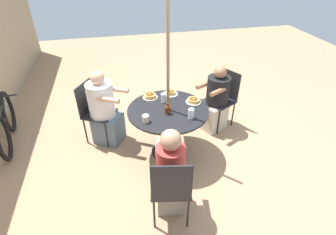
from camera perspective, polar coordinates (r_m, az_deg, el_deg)
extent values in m
plane|color=tan|center=(3.98, 0.00, -7.31)|extent=(12.00, 12.00, 0.00)
cylinder|color=black|center=(3.97, 0.00, -7.23)|extent=(0.49, 0.49, 0.01)
cylinder|color=black|center=(3.75, 0.00, -3.19)|extent=(0.08, 0.08, 0.72)
cylinder|color=black|center=(3.54, 0.00, 1.61)|extent=(1.10, 1.10, 0.02)
cylinder|color=#846B4C|center=(3.29, 0.00, 9.19)|extent=(0.04, 0.04, 2.49)
cylinder|color=#232326|center=(3.18, -2.90, -14.96)|extent=(0.02, 0.02, 0.46)
cylinder|color=#232326|center=(3.19, 3.77, -14.82)|extent=(0.02, 0.02, 0.46)
cylinder|color=#232326|center=(2.96, -3.02, -20.21)|extent=(0.02, 0.02, 0.46)
cylinder|color=#232326|center=(2.97, 4.37, -20.03)|extent=(0.02, 0.02, 0.46)
cube|color=#232326|center=(2.89, 0.58, -14.50)|extent=(0.49, 0.49, 0.02)
cube|color=#232326|center=(2.57, 0.77, -14.26)|extent=(0.09, 0.40, 0.47)
cube|color=gray|center=(3.13, 0.49, -15.93)|extent=(0.37, 0.34, 0.46)
cylinder|color=#B73833|center=(2.76, 0.56, -10.39)|extent=(0.30, 0.30, 0.48)
sphere|color=tan|center=(2.53, 0.61, -4.93)|extent=(0.22, 0.22, 0.22)
cylinder|color=tan|center=(2.81, -2.07, -6.29)|extent=(0.30, 0.12, 0.07)
cylinder|color=tan|center=(2.82, 2.97, -6.20)|extent=(0.30, 0.12, 0.07)
cylinder|color=#232326|center=(4.26, 10.93, -1.01)|extent=(0.02, 0.02, 0.46)
cylinder|color=#232326|center=(4.45, 7.48, 1.03)|extent=(0.02, 0.02, 0.46)
cylinder|color=#232326|center=(4.50, 13.94, 0.67)|extent=(0.02, 0.02, 0.46)
cylinder|color=#232326|center=(4.68, 10.54, 2.54)|extent=(0.02, 0.02, 0.46)
cube|color=#232326|center=(4.34, 11.06, 3.48)|extent=(0.57, 0.57, 0.02)
cube|color=#232326|center=(4.37, 13.15, 7.07)|extent=(0.37, 0.20, 0.47)
cube|color=beige|center=(4.39, 9.75, 0.34)|extent=(0.47, 0.49, 0.46)
cylinder|color=black|center=(4.20, 10.84, 5.77)|extent=(0.36, 0.36, 0.45)
sphere|color=#A3704C|center=(4.06, 11.31, 9.67)|extent=(0.20, 0.20, 0.20)
cylinder|color=#A3704C|center=(3.94, 10.81, 5.56)|extent=(0.20, 0.29, 0.07)
cylinder|color=#A3704C|center=(4.11, 7.79, 7.07)|extent=(0.20, 0.29, 0.07)
cylinder|color=#232326|center=(4.26, -10.94, -1.01)|extent=(0.02, 0.02, 0.46)
cylinder|color=#232326|center=(4.01, -13.18, -3.82)|extent=(0.02, 0.02, 0.46)
cylinder|color=#232326|center=(4.42, -15.11, -0.22)|extent=(0.02, 0.02, 0.46)
cylinder|color=#232326|center=(4.18, -17.51, -2.87)|extent=(0.02, 0.02, 0.46)
cube|color=#232326|center=(4.08, -14.65, 0.77)|extent=(0.57, 0.57, 0.02)
cube|color=#232326|center=(4.06, -17.62, 4.10)|extent=(0.36, 0.21, 0.47)
cube|color=slate|center=(4.16, -12.79, -2.22)|extent=(0.51, 0.52, 0.46)
cylinder|color=white|center=(3.92, -14.41, 3.71)|extent=(0.38, 0.38, 0.52)
sphere|color=#DBA884|center=(3.76, -15.16, 8.32)|extent=(0.20, 0.20, 0.20)
cylinder|color=#DBA884|center=(3.88, -10.92, 6.02)|extent=(0.23, 0.33, 0.07)
cylinder|color=#DBA884|center=(3.65, -13.01, 3.83)|extent=(0.23, 0.33, 0.07)
cylinder|color=silver|center=(3.81, -3.91, 4.40)|extent=(0.22, 0.22, 0.01)
cylinder|color=tan|center=(3.81, -3.93, 4.56)|extent=(0.16, 0.16, 0.01)
cylinder|color=tan|center=(3.80, -3.95, 4.67)|extent=(0.17, 0.17, 0.01)
cylinder|color=tan|center=(3.79, -4.01, 4.81)|extent=(0.16, 0.16, 0.01)
cylinder|color=tan|center=(3.79, -3.90, 4.99)|extent=(0.16, 0.16, 0.01)
ellipsoid|color=brown|center=(3.79, -3.94, 5.11)|extent=(0.13, 0.12, 0.00)
cube|color=#F4E084|center=(3.78, -4.05, 5.19)|extent=(0.02, 0.02, 0.01)
cylinder|color=silver|center=(3.89, 0.56, 5.14)|extent=(0.22, 0.22, 0.01)
cylinder|color=tan|center=(3.88, 0.50, 5.24)|extent=(0.13, 0.13, 0.01)
cylinder|color=tan|center=(3.88, 0.56, 5.43)|extent=(0.14, 0.14, 0.01)
cylinder|color=tan|center=(3.88, 0.58, 5.60)|extent=(0.13, 0.13, 0.01)
cylinder|color=tan|center=(3.87, 0.64, 5.72)|extent=(0.14, 0.14, 0.01)
ellipsoid|color=brown|center=(3.87, 0.57, 5.81)|extent=(0.11, 0.10, 0.00)
cube|color=#F4E084|center=(3.87, 0.66, 5.90)|extent=(0.03, 0.03, 0.01)
cylinder|color=silver|center=(3.71, 5.56, 3.40)|extent=(0.22, 0.22, 0.01)
cylinder|color=tan|center=(3.70, 5.64, 3.55)|extent=(0.17, 0.17, 0.01)
cylinder|color=tan|center=(3.70, 5.53, 3.75)|extent=(0.16, 0.16, 0.01)
cylinder|color=tan|center=(3.70, 5.61, 3.97)|extent=(0.17, 0.17, 0.01)
ellipsoid|color=brown|center=(3.69, 5.60, 4.05)|extent=(0.13, 0.12, 0.00)
cube|color=#F4E084|center=(3.68, 5.60, 4.07)|extent=(0.03, 0.03, 0.01)
cylinder|color=#602D0F|center=(3.43, -0.06, 1.68)|extent=(0.07, 0.07, 0.11)
cylinder|color=#602D0F|center=(3.39, -0.06, 2.76)|extent=(0.03, 0.03, 0.05)
torus|color=#602D0F|center=(3.44, -0.18, 2.19)|extent=(0.05, 0.01, 0.05)
cylinder|color=beige|center=(3.28, -4.88, -0.30)|extent=(0.08, 0.08, 0.09)
cylinder|color=white|center=(3.25, -4.91, 0.38)|extent=(0.09, 0.09, 0.01)
cylinder|color=silver|center=(3.67, -0.96, 4.30)|extent=(0.08, 0.08, 0.13)
cylinder|color=silver|center=(3.34, 5.04, 0.88)|extent=(0.08, 0.08, 0.13)
torus|color=black|center=(4.35, -32.22, -3.79)|extent=(0.68, 0.18, 0.68)
torus|color=black|center=(4.96, -31.48, 1.08)|extent=(0.68, 0.18, 0.68)
cylinder|color=#232326|center=(4.54, -32.68, 1.19)|extent=(0.60, 0.14, 0.03)
cylinder|color=#232326|center=(4.72, -32.09, 0.91)|extent=(0.46, 0.11, 0.26)
cylinder|color=#232326|center=(4.80, -32.53, 3.78)|extent=(0.10, 0.44, 0.03)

